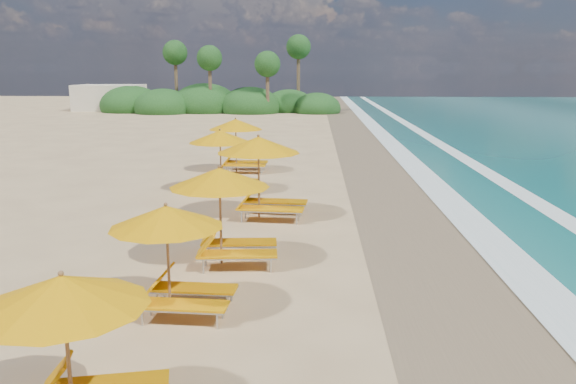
{
  "coord_description": "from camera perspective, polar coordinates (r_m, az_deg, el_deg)",
  "views": [
    {
      "loc": [
        0.71,
        -15.71,
        4.59
      ],
      "look_at": [
        0.0,
        0.0,
        1.2
      ],
      "focal_mm": 35.87,
      "sensor_mm": 36.0,
      "label": 1
    }
  ],
  "objects": [
    {
      "name": "station_0",
      "position": [
        7.94,
        -19.85,
        -13.76
      ],
      "size": [
        2.64,
        2.53,
        2.17
      ],
      "rotation": [
        0.0,
        0.0,
        0.21
      ],
      "color": "olive",
      "rests_on": "ground"
    },
    {
      "name": "station_5",
      "position": [
        25.95,
        -4.77,
        5.01
      ],
      "size": [
        2.66,
        2.46,
        2.45
      ],
      "rotation": [
        0.0,
        0.0,
        -0.02
      ],
      "color": "olive",
      "rests_on": "ground"
    },
    {
      "name": "wet_sand",
      "position": [
        16.69,
        13.89,
        -4.14
      ],
      "size": [
        4.0,
        160.0,
        0.01
      ],
      "primitive_type": "cube",
      "color": "#7F6A4C",
      "rests_on": "ground"
    },
    {
      "name": "beach_building",
      "position": [
        67.71,
        -17.24,
        8.94
      ],
      "size": [
        7.0,
        5.0,
        2.8
      ],
      "primitive_type": "cube",
      "color": "beige",
      "rests_on": "ground"
    },
    {
      "name": "station_3",
      "position": [
        17.81,
        -2.29,
        2.05
      ],
      "size": [
        2.98,
        2.8,
        2.62
      ],
      "rotation": [
        0.0,
        0.0,
        -0.09
      ],
      "color": "olive",
      "rests_on": "ground"
    },
    {
      "name": "station_4",
      "position": [
        21.73,
        -6.23,
        3.5
      ],
      "size": [
        2.73,
        2.56,
        2.39
      ],
      "rotation": [
        0.0,
        0.0,
        -0.09
      ],
      "color": "olive",
      "rests_on": "ground"
    },
    {
      "name": "ground",
      "position": [
        16.38,
        0.0,
        -4.11
      ],
      "size": [
        160.0,
        160.0,
        0.0
      ],
      "primitive_type": "plane",
      "color": "tan",
      "rests_on": "ground"
    },
    {
      "name": "treeline",
      "position": [
        62.25,
        -7.36,
        8.76
      ],
      "size": [
        25.8,
        8.8,
        9.74
      ],
      "color": "#163D14",
      "rests_on": "ground"
    },
    {
      "name": "station_2",
      "position": [
        13.64,
        -5.95,
        -1.67
      ],
      "size": [
        2.71,
        2.54,
        2.4
      ],
      "rotation": [
        0.0,
        0.0,
        0.08
      ],
      "color": "olive",
      "rests_on": "ground"
    },
    {
      "name": "station_1",
      "position": [
        11.05,
        -11.0,
        -5.86
      ],
      "size": [
        2.41,
        2.25,
        2.17
      ],
      "rotation": [
        0.0,
        0.0,
        -0.06
      ],
      "color": "olive",
      "rests_on": "ground"
    },
    {
      "name": "surf_foam",
      "position": [
        17.42,
        22.65,
        -3.98
      ],
      "size": [
        4.0,
        160.0,
        0.01
      ],
      "color": "white",
      "rests_on": "ground"
    }
  ]
}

